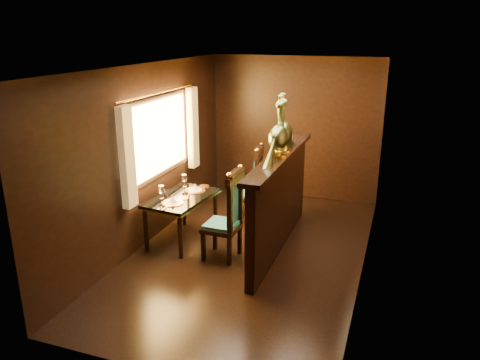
# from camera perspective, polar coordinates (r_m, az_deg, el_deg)

# --- Properties ---
(ground) EXTENTS (5.00, 5.00, 0.00)m
(ground) POSITION_cam_1_polar(r_m,az_deg,el_deg) (6.49, 1.19, -8.88)
(ground) COLOR black
(ground) RESTS_ON ground
(room_shell) EXTENTS (3.04, 5.04, 2.52)m
(room_shell) POSITION_cam_1_polar(r_m,az_deg,el_deg) (5.99, 0.56, 4.94)
(room_shell) COLOR black
(room_shell) RESTS_ON ground
(partition) EXTENTS (0.26, 2.70, 1.36)m
(partition) POSITION_cam_1_polar(r_m,az_deg,el_deg) (6.39, 4.81, -2.42)
(partition) COLOR black
(partition) RESTS_ON ground
(dining_table) EXTENTS (0.80, 1.20, 0.87)m
(dining_table) POSITION_cam_1_polar(r_m,az_deg,el_deg) (6.70, -7.15, -2.52)
(dining_table) COLOR black
(dining_table) RESTS_ON ground
(chair_left) EXTENTS (0.47, 0.51, 1.27)m
(chair_left) POSITION_cam_1_polar(r_m,az_deg,el_deg) (6.08, -1.25, -3.99)
(chair_left) COLOR black
(chair_left) RESTS_ON ground
(chair_right) EXTENTS (0.51, 0.53, 1.26)m
(chair_right) POSITION_cam_1_polar(r_m,az_deg,el_deg) (7.25, 1.70, -0.35)
(chair_right) COLOR black
(chair_right) RESTS_ON ground
(peacock_left) EXTENTS (0.25, 0.67, 0.80)m
(peacock_left) POSITION_cam_1_polar(r_m,az_deg,el_deg) (5.95, 4.70, 6.52)
(peacock_left) COLOR #1A503D
(peacock_left) RESTS_ON partition
(peacock_right) EXTENTS (0.25, 0.66, 0.79)m
(peacock_right) POSITION_cam_1_polar(r_m,az_deg,el_deg) (6.20, 5.33, 6.93)
(peacock_right) COLOR #1A503D
(peacock_right) RESTS_ON partition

